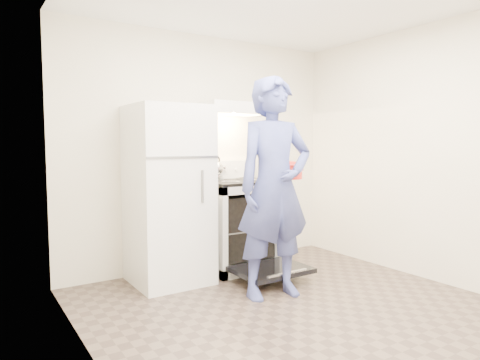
# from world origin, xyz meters

# --- Properties ---
(floor) EXTENTS (3.60, 3.60, 0.00)m
(floor) POSITION_xyz_m (0.00, 0.00, 0.00)
(floor) COLOR brown
(floor) RESTS_ON ground
(back_wall) EXTENTS (3.20, 0.02, 2.50)m
(back_wall) POSITION_xyz_m (0.00, 1.80, 1.25)
(back_wall) COLOR beige
(back_wall) RESTS_ON ground
(refrigerator) EXTENTS (0.70, 0.70, 1.70)m
(refrigerator) POSITION_xyz_m (-0.58, 1.45, 0.85)
(refrigerator) COLOR white
(refrigerator) RESTS_ON floor
(stove_body) EXTENTS (0.76, 0.65, 0.92)m
(stove_body) POSITION_xyz_m (0.23, 1.48, 0.46)
(stove_body) COLOR white
(stove_body) RESTS_ON floor
(cooktop) EXTENTS (0.76, 0.65, 0.03)m
(cooktop) POSITION_xyz_m (0.23, 1.48, 0.94)
(cooktop) COLOR black
(cooktop) RESTS_ON stove_body
(backsplash) EXTENTS (0.76, 0.07, 0.20)m
(backsplash) POSITION_xyz_m (0.23, 1.76, 1.05)
(backsplash) COLOR white
(backsplash) RESTS_ON cooktop
(oven_door) EXTENTS (0.70, 0.54, 0.04)m
(oven_door) POSITION_xyz_m (0.23, 0.88, 0.12)
(oven_door) COLOR black
(oven_door) RESTS_ON floor
(oven_rack) EXTENTS (0.60, 0.52, 0.01)m
(oven_rack) POSITION_xyz_m (0.23, 1.48, 0.44)
(oven_rack) COLOR slate
(oven_rack) RESTS_ON stove_body
(range_hood) EXTENTS (0.76, 0.50, 0.12)m
(range_hood) POSITION_xyz_m (0.23, 1.55, 1.71)
(range_hood) COLOR white
(range_hood) RESTS_ON back_wall
(knife_strip) EXTENTS (0.40, 0.02, 0.03)m
(knife_strip) POSITION_xyz_m (1.05, 1.79, 1.55)
(knife_strip) COLOR black
(knife_strip) RESTS_ON back_wall
(pizza_stone) EXTENTS (0.31, 0.31, 0.02)m
(pizza_stone) POSITION_xyz_m (0.27, 1.51, 0.45)
(pizza_stone) COLOR #8B6649
(pizza_stone) RESTS_ON oven_rack
(tea_kettle) EXTENTS (0.22, 0.18, 0.27)m
(tea_kettle) POSITION_xyz_m (0.08, 1.70, 1.08)
(tea_kettle) COLOR #B7B7BC
(tea_kettle) RESTS_ON cooktop
(utensil_jar) EXTENTS (0.10, 0.10, 0.13)m
(utensil_jar) POSITION_xyz_m (0.51, 1.25, 1.05)
(utensil_jar) COLOR silver
(utensil_jar) RESTS_ON cooktop
(person) EXTENTS (0.76, 0.55, 1.92)m
(person) POSITION_xyz_m (0.03, 0.58, 0.96)
(person) COLOR navy
(person) RESTS_ON floor
(dutch_oven) EXTENTS (0.35, 0.28, 0.23)m
(dutch_oven) POSITION_xyz_m (0.37, 0.81, 1.07)
(dutch_oven) COLOR red
(dutch_oven) RESTS_ON person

